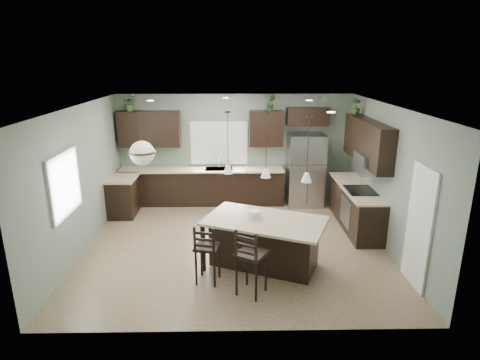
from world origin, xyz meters
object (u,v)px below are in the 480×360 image
(refrigerator, at_px, (305,170))
(bar_stool_left, at_px, (207,253))
(plant_back_left, at_px, (130,103))
(serving_dish, at_px, (254,215))
(bar_stool_center, at_px, (252,261))
(kitchen_island, at_px, (264,244))

(refrigerator, bearing_deg, bar_stool_left, -121.15)
(plant_back_left, bearing_deg, refrigerator, -2.66)
(serving_dish, relative_size, bar_stool_center, 0.21)
(kitchen_island, relative_size, bar_stool_center, 1.80)
(kitchen_island, bearing_deg, bar_stool_center, -84.76)
(kitchen_island, xyz_separation_m, bar_stool_center, (-0.27, -0.85, 0.11))
(serving_dish, xyz_separation_m, bar_stool_center, (-0.09, -0.93, -0.42))
(refrigerator, bearing_deg, plant_back_left, 177.34)
(serving_dish, bearing_deg, bar_stool_center, -95.37)
(refrigerator, xyz_separation_m, kitchen_island, (-1.29, -3.30, -0.46))
(refrigerator, height_order, bar_stool_center, refrigerator)
(refrigerator, distance_m, bar_stool_left, 4.44)
(kitchen_island, height_order, bar_stool_center, bar_stool_center)
(serving_dish, relative_size, plant_back_left, 0.62)
(refrigerator, xyz_separation_m, plant_back_left, (-4.39, 0.20, 1.67))
(bar_stool_center, xyz_separation_m, plant_back_left, (-2.82, 4.36, 2.02))
(bar_stool_left, bearing_deg, serving_dish, 46.92)
(serving_dish, bearing_deg, refrigerator, 65.36)
(refrigerator, height_order, bar_stool_left, refrigerator)
(serving_dish, height_order, plant_back_left, plant_back_left)
(serving_dish, relative_size, bar_stool_left, 0.23)
(plant_back_left, bearing_deg, kitchen_island, -48.59)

